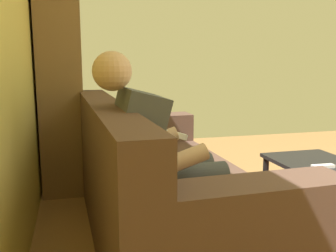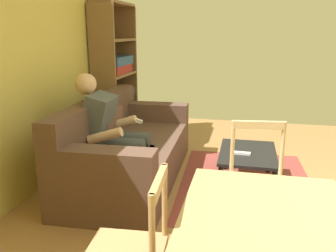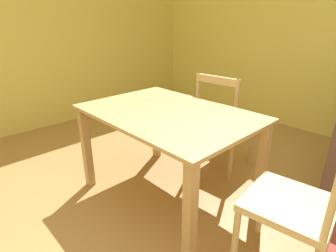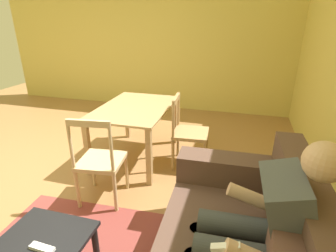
# 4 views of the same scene
# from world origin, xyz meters

# --- Properties ---
(ground_plane) EXTENTS (8.10, 8.10, 0.00)m
(ground_plane) POSITION_xyz_m (0.00, 0.00, 0.00)
(ground_plane) COLOR #9E7042
(wall_side) EXTENTS (0.12, 5.98, 2.55)m
(wall_side) POSITION_xyz_m (-3.05, 0.00, 1.27)
(wall_side) COLOR #D2BE5D
(wall_side) RESTS_ON ground_plane
(person_lounging) EXTENTS (0.60, 0.92, 1.20)m
(person_lounging) POSITION_xyz_m (0.86, 2.19, 0.62)
(person_lounging) COLOR #4C5156
(person_lounging) RESTS_ON ground_plane
(tv_remote) EXTENTS (0.06, 0.17, 0.02)m
(tv_remote) POSITION_xyz_m (1.14, 0.87, 0.38)
(tv_remote) COLOR white
(tv_remote) RESTS_ON coffee_table
(dining_table) EXTENTS (1.23, 0.85, 0.71)m
(dining_table) POSITION_xyz_m (-0.81, 0.74, 0.60)
(dining_table) COLOR tan
(dining_table) RESTS_ON ground_plane
(dining_chair_near_wall) EXTENTS (0.45, 0.45, 0.89)m
(dining_chair_near_wall) POSITION_xyz_m (-0.81, 1.43, 0.44)
(dining_chair_near_wall) COLOR tan
(dining_chair_near_wall) RESTS_ON ground_plane
(dining_chair_facing_couch) EXTENTS (0.47, 0.47, 0.94)m
(dining_chair_facing_couch) POSITION_xyz_m (0.14, 0.74, 0.45)
(dining_chair_facing_couch) COLOR #D1B27F
(dining_chair_facing_couch) RESTS_ON ground_plane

